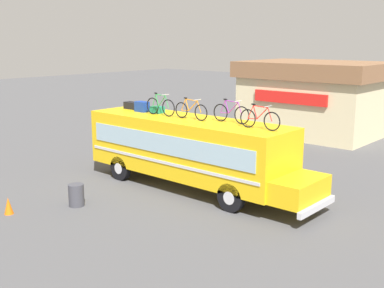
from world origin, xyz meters
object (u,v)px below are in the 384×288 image
object	(u,v)px
luggage_bag_2	(142,107)
bus	(190,148)
rooftop_bicycle_1	(160,106)
trash_bin	(76,195)
luggage_bag_3	(157,110)
luggage_bag_1	(132,106)
rooftop_bicycle_2	(191,110)
traffic_cone	(8,206)
rooftop_bicycle_3	(231,113)
rooftop_bicycle_4	(260,119)

from	to	relation	value
luggage_bag_2	bus	bearing A→B (deg)	-1.22
rooftop_bicycle_1	trash_bin	bearing A→B (deg)	-91.88
bus	luggage_bag_3	xyz separation A→B (m)	(-2.21, 0.28, 1.37)
trash_bin	luggage_bag_1	bearing A→B (deg)	114.65
rooftop_bicycle_2	traffic_cone	size ratio (longest dim) A/B	2.81
luggage_bag_1	rooftop_bicycle_3	world-z (taller)	rooftop_bicycle_3
luggage_bag_2	rooftop_bicycle_2	size ratio (longest dim) A/B	0.36
rooftop_bicycle_2	rooftop_bicycle_3	bearing A→B (deg)	14.26
traffic_cone	trash_bin	bearing A→B (deg)	62.67
luggage_bag_3	traffic_cone	size ratio (longest dim) A/B	0.86
rooftop_bicycle_4	traffic_cone	xyz separation A→B (m)	(-6.25, -6.58, -3.03)
rooftop_bicycle_3	rooftop_bicycle_4	size ratio (longest dim) A/B	1.01
bus	traffic_cone	world-z (taller)	bus
rooftop_bicycle_3	rooftop_bicycle_4	bearing A→B (deg)	-14.53
trash_bin	traffic_cone	world-z (taller)	trash_bin
luggage_bag_1	trash_bin	distance (m)	5.99
luggage_bag_3	traffic_cone	world-z (taller)	luggage_bag_3
bus	rooftop_bicycle_2	size ratio (longest dim) A/B	6.28
bus	luggage_bag_1	size ratio (longest dim) A/B	14.33
luggage_bag_2	luggage_bag_3	distance (m)	0.80
rooftop_bicycle_1	rooftop_bicycle_4	xyz separation A→B (m)	(5.00, 0.08, -0.02)
luggage_bag_3	rooftop_bicycle_4	size ratio (longest dim) A/B	0.31
luggage_bag_2	rooftop_bicycle_1	world-z (taller)	rooftop_bicycle_1
bus	luggage_bag_1	distance (m)	4.22
luggage_bag_1	trash_bin	size ratio (longest dim) A/B	0.90
rooftop_bicycle_2	rooftop_bicycle_4	size ratio (longest dim) A/B	1.00
trash_bin	rooftop_bicycle_2	bearing A→B (deg)	67.47
luggage_bag_2	traffic_cone	bearing A→B (deg)	-88.87
traffic_cone	luggage_bag_1	bearing A→B (deg)	99.15
luggage_bag_1	rooftop_bicycle_4	bearing A→B (deg)	-3.16
trash_bin	rooftop_bicycle_3	bearing A→B (deg)	53.95
luggage_bag_1	rooftop_bicycle_4	distance (m)	7.39
rooftop_bicycle_4	trash_bin	world-z (taller)	rooftop_bicycle_4
rooftop_bicycle_4	luggage_bag_2	bearing A→B (deg)	178.93
bus	rooftop_bicycle_2	distance (m)	1.61
bus	traffic_cone	xyz separation A→B (m)	(-2.84, -6.64, -1.42)
luggage_bag_3	rooftop_bicycle_1	world-z (taller)	rooftop_bicycle_1
rooftop_bicycle_3	trash_bin	world-z (taller)	rooftop_bicycle_3
luggage_bag_3	rooftop_bicycle_3	size ratio (longest dim) A/B	0.30
luggage_bag_2	rooftop_bicycle_2	xyz separation A→B (m)	(3.07, -0.13, 0.14)
luggage_bag_1	luggage_bag_3	size ratio (longest dim) A/B	1.43
rooftop_bicycle_3	traffic_cone	xyz separation A→B (m)	(-4.64, -7.00, -3.04)
bus	traffic_cone	distance (m)	7.36
luggage_bag_2	traffic_cone	size ratio (longest dim) A/B	1.00
rooftop_bicycle_2	rooftop_bicycle_4	xyz separation A→B (m)	(3.31, 0.02, 0.01)
luggage_bag_1	rooftop_bicycle_1	xyz separation A→B (m)	(2.37, -0.49, 0.24)
rooftop_bicycle_4	rooftop_bicycle_2	bearing A→B (deg)	-179.73
rooftop_bicycle_2	luggage_bag_3	bearing A→B (deg)	171.30
bus	rooftop_bicycle_4	world-z (taller)	rooftop_bicycle_4
rooftop_bicycle_2	rooftop_bicycle_3	distance (m)	1.76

